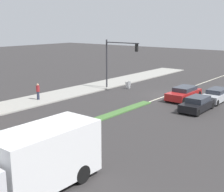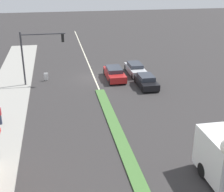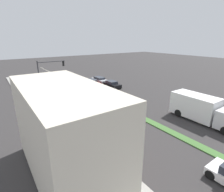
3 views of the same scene
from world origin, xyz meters
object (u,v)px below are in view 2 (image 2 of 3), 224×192
traffic_signal_main (36,49)px  sedan_silver (135,69)px  warning_aframe_sign (46,77)px  suv_black (146,81)px  hatchback_red (114,73)px

traffic_signal_main → sedan_silver: 11.75m
warning_aframe_sign → sedan_silver: bearing=-177.0°
traffic_signal_main → suv_black: traffic_signal_main is taller
hatchback_red → suv_black: hatchback_red is taller
traffic_signal_main → warning_aframe_sign: size_ratio=6.69×
suv_black → sedan_silver: (0.00, -4.57, -0.00)m
traffic_signal_main → hatchback_red: (-8.32, -0.43, -3.25)m
sedan_silver → warning_aframe_sign: bearing=3.0°
warning_aframe_sign → hatchback_red: (-7.60, 0.90, 0.22)m
hatchback_red → suv_black: (-2.80, 3.13, -0.04)m
hatchback_red → sedan_silver: hatchback_red is taller
warning_aframe_sign → suv_black: size_ratio=0.21×
warning_aframe_sign → suv_black: (-10.40, 4.03, 0.18)m
warning_aframe_sign → sedan_silver: size_ratio=0.19×
hatchback_red → sedan_silver: bearing=-152.7°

